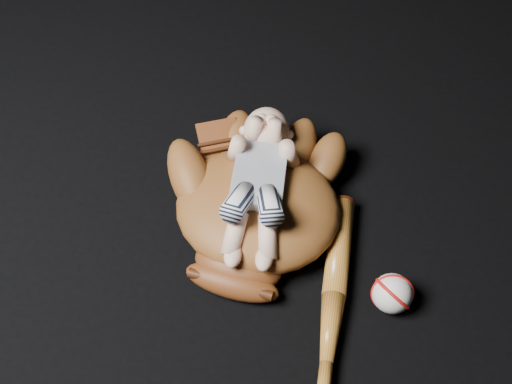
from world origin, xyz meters
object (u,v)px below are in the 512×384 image
at_px(baseball_bat, 332,310).
at_px(baseball, 392,294).
at_px(newborn_baby, 258,185).
at_px(baseball_glove, 258,203).

relative_size(baseball_bat, baseball, 6.51).
bearing_deg(newborn_baby, baseball_glove, -77.55).
xyz_separation_m(baseball_bat, baseball, (0.10, 0.04, 0.01)).
bearing_deg(newborn_baby, baseball, -29.83).
distance_m(baseball_glove, newborn_baby, 0.05).
distance_m(baseball_glove, baseball, 0.29).
height_order(baseball_glove, baseball_bat, baseball_glove).
bearing_deg(baseball, baseball_glove, 155.28).
height_order(newborn_baby, baseball_bat, newborn_baby).
bearing_deg(baseball, baseball_bat, -155.56).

